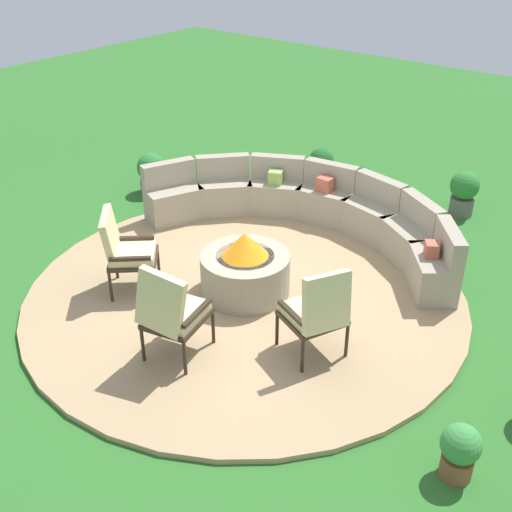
{
  "coord_description": "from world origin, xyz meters",
  "views": [
    {
      "loc": [
        3.98,
        -4.85,
        4.15
      ],
      "look_at": [
        0.0,
        0.2,
        0.45
      ],
      "focal_mm": 44.95,
      "sensor_mm": 36.0,
      "label": 1
    }
  ],
  "objects_px": {
    "curved_stone_bench": "(311,212)",
    "lounge_chair_front_left": "(125,249)",
    "lounge_chair_front_right": "(171,311)",
    "potted_plant_3": "(152,172)",
    "fire_pit": "(245,269)",
    "lounge_chair_back_left": "(318,310)",
    "potted_plant_2": "(321,165)",
    "potted_plant_5": "(362,184)",
    "potted_plant_0": "(464,191)",
    "potted_plant_4": "(460,450)"
  },
  "relations": [
    {
      "from": "curved_stone_bench",
      "to": "lounge_chair_front_left",
      "type": "bearing_deg",
      "value": -109.76
    },
    {
      "from": "lounge_chair_front_right",
      "to": "potted_plant_3",
      "type": "relative_size",
      "value": 1.73
    },
    {
      "from": "fire_pit",
      "to": "lounge_chair_back_left",
      "type": "relative_size",
      "value": 1.01
    },
    {
      "from": "fire_pit",
      "to": "lounge_chair_front_left",
      "type": "height_order",
      "value": "lounge_chair_front_left"
    },
    {
      "from": "fire_pit",
      "to": "potted_plant_2",
      "type": "distance_m",
      "value": 3.46
    },
    {
      "from": "potted_plant_5",
      "to": "curved_stone_bench",
      "type": "bearing_deg",
      "value": -89.56
    },
    {
      "from": "lounge_chair_front_left",
      "to": "potted_plant_0",
      "type": "distance_m",
      "value": 4.95
    },
    {
      "from": "lounge_chair_back_left",
      "to": "potted_plant_0",
      "type": "relative_size",
      "value": 1.53
    },
    {
      "from": "lounge_chair_front_left",
      "to": "potted_plant_2",
      "type": "distance_m",
      "value": 4.07
    },
    {
      "from": "lounge_chair_front_left",
      "to": "potted_plant_2",
      "type": "relative_size",
      "value": 1.66
    },
    {
      "from": "potted_plant_4",
      "to": "potted_plant_5",
      "type": "relative_size",
      "value": 0.85
    },
    {
      "from": "curved_stone_bench",
      "to": "potted_plant_0",
      "type": "distance_m",
      "value": 2.35
    },
    {
      "from": "potted_plant_0",
      "to": "lounge_chair_front_left",
      "type": "bearing_deg",
      "value": -116.64
    },
    {
      "from": "potted_plant_0",
      "to": "potted_plant_4",
      "type": "xyz_separation_m",
      "value": [
        1.9,
        -4.62,
        -0.08
      ]
    },
    {
      "from": "curved_stone_bench",
      "to": "lounge_chair_front_right",
      "type": "distance_m",
      "value": 3.08
    },
    {
      "from": "potted_plant_0",
      "to": "potted_plant_2",
      "type": "height_order",
      "value": "potted_plant_0"
    },
    {
      "from": "lounge_chair_front_left",
      "to": "potted_plant_0",
      "type": "bearing_deg",
      "value": 111.28
    },
    {
      "from": "potted_plant_0",
      "to": "potted_plant_3",
      "type": "height_order",
      "value": "potted_plant_0"
    },
    {
      "from": "lounge_chair_front_left",
      "to": "potted_plant_3",
      "type": "xyz_separation_m",
      "value": [
        -1.9,
        2.2,
        -0.26
      ]
    },
    {
      "from": "lounge_chair_front_left",
      "to": "lounge_chair_front_right",
      "type": "xyz_separation_m",
      "value": [
        1.3,
        -0.57,
        0.02
      ]
    },
    {
      "from": "potted_plant_2",
      "to": "potted_plant_5",
      "type": "bearing_deg",
      "value": -15.02
    },
    {
      "from": "fire_pit",
      "to": "potted_plant_3",
      "type": "height_order",
      "value": "fire_pit"
    },
    {
      "from": "fire_pit",
      "to": "potted_plant_2",
      "type": "xyz_separation_m",
      "value": [
        -1.11,
        3.27,
        -0.02
      ]
    },
    {
      "from": "potted_plant_3",
      "to": "potted_plant_2",
      "type": "bearing_deg",
      "value": 44.43
    },
    {
      "from": "curved_stone_bench",
      "to": "potted_plant_4",
      "type": "height_order",
      "value": "curved_stone_bench"
    },
    {
      "from": "lounge_chair_front_right",
      "to": "lounge_chair_back_left",
      "type": "bearing_deg",
      "value": 26.83
    },
    {
      "from": "lounge_chair_back_left",
      "to": "potted_plant_5",
      "type": "bearing_deg",
      "value": 46.83
    },
    {
      "from": "potted_plant_4",
      "to": "potted_plant_5",
      "type": "height_order",
      "value": "potted_plant_5"
    },
    {
      "from": "lounge_chair_back_left",
      "to": "potted_plant_5",
      "type": "distance_m",
      "value": 3.83
    },
    {
      "from": "potted_plant_2",
      "to": "potted_plant_0",
      "type": "bearing_deg",
      "value": 9.15
    },
    {
      "from": "potted_plant_2",
      "to": "curved_stone_bench",
      "type": "bearing_deg",
      "value": -60.82
    },
    {
      "from": "potted_plant_0",
      "to": "potted_plant_5",
      "type": "xyz_separation_m",
      "value": [
        -1.34,
        -0.59,
        -0.03
      ]
    },
    {
      "from": "potted_plant_0",
      "to": "potted_plant_5",
      "type": "height_order",
      "value": "potted_plant_0"
    },
    {
      "from": "curved_stone_bench",
      "to": "potted_plant_3",
      "type": "xyz_separation_m",
      "value": [
        -2.79,
        -0.28,
        -0.05
      ]
    },
    {
      "from": "curved_stone_bench",
      "to": "potted_plant_4",
      "type": "bearing_deg",
      "value": -39.66
    },
    {
      "from": "potted_plant_3",
      "to": "potted_plant_4",
      "type": "bearing_deg",
      "value": -21.73
    },
    {
      "from": "potted_plant_4",
      "to": "curved_stone_bench",
      "type": "bearing_deg",
      "value": 140.34
    },
    {
      "from": "fire_pit",
      "to": "curved_stone_bench",
      "type": "xyz_separation_m",
      "value": [
        -0.22,
        1.68,
        0.02
      ]
    },
    {
      "from": "potted_plant_4",
      "to": "potted_plant_5",
      "type": "distance_m",
      "value": 5.17
    },
    {
      "from": "lounge_chair_front_right",
      "to": "potted_plant_4",
      "type": "relative_size",
      "value": 2.13
    },
    {
      "from": "potted_plant_2",
      "to": "potted_plant_4",
      "type": "relative_size",
      "value": 1.19
    },
    {
      "from": "potted_plant_3",
      "to": "potted_plant_5",
      "type": "bearing_deg",
      "value": 30.4
    },
    {
      "from": "lounge_chair_front_left",
      "to": "potted_plant_0",
      "type": "relative_size",
      "value": 1.51
    },
    {
      "from": "curved_stone_bench",
      "to": "potted_plant_5",
      "type": "distance_m",
      "value": 1.35
    },
    {
      "from": "potted_plant_5",
      "to": "potted_plant_3",
      "type": "bearing_deg",
      "value": -149.6
    },
    {
      "from": "potted_plant_3",
      "to": "lounge_chair_front_left",
      "type": "bearing_deg",
      "value": -49.11
    },
    {
      "from": "potted_plant_2",
      "to": "potted_plant_5",
      "type": "relative_size",
      "value": 1.01
    },
    {
      "from": "fire_pit",
      "to": "potted_plant_5",
      "type": "distance_m",
      "value": 3.05
    },
    {
      "from": "potted_plant_5",
      "to": "potted_plant_2",
      "type": "bearing_deg",
      "value": 164.98
    },
    {
      "from": "potted_plant_4",
      "to": "potted_plant_5",
      "type": "bearing_deg",
      "value": 128.79
    }
  ]
}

